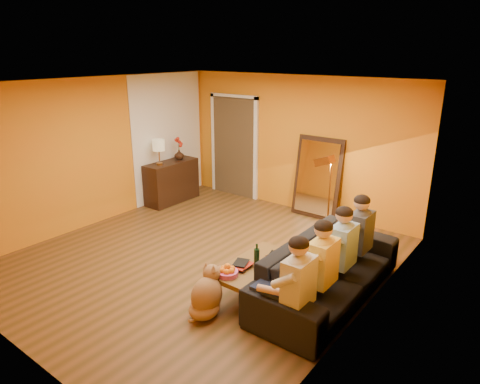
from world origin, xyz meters
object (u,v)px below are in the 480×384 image
Objects in this scene: vase at (179,155)px; laptop at (282,257)px; dog at (207,292)px; person_mid_left at (322,270)px; table_lamp at (159,152)px; person_far_right at (360,238)px; floor_lamp at (329,202)px; sofa at (328,270)px; person_far_left at (298,290)px; coffee_table at (255,278)px; sideboard at (172,182)px; tumbler at (269,259)px; mirror_frame at (318,178)px; person_mid_right at (343,253)px; wine_bottle at (257,255)px.

laptop is at bearing -25.79° from vase.
dog is 0.52× the size of person_mid_left.
table_lamp reaches higher than person_far_right.
table_lamp is 0.42× the size of person_far_right.
floor_lamp reaches higher than laptop.
table_lamp is at bearing -166.96° from floor_lamp.
person_mid_left reaches higher than sofa.
person_far_left is 0.55m from person_mid_left.
table_lamp is at bearing 155.93° from coffee_table.
sofa is at bearing -20.80° from vase.
sideboard reaches higher than tumbler.
vase is (-3.46, 2.11, 0.74)m from coffee_table.
person_mid_left reaches higher than coffee_table.
mirror_frame is 3.13m from table_lamp.
person_far_right is (0.00, 1.65, 0.00)m from person_far_left.
floor_lamp reaches higher than person_mid_right.
wine_bottle is at bearing -125.60° from person_far_right.
laptop is (-0.60, -0.15, 0.07)m from sofa.
wine_bottle is (0.21, 0.71, 0.26)m from dog.
mirror_frame is at bearing 103.57° from wine_bottle.
mirror_frame is at bearing 16.57° from vase.
person_mid_left is at bearing -163.89° from sofa.
mirror_frame is at bearing 21.16° from sideboard.
person_far_right is at bearing -5.37° from table_lamp.
coffee_table is 3.38× the size of laptop.
dog is (-0.16, -0.76, 0.11)m from coffee_table.
dog is 0.52× the size of person_far_right.
table_lamp is at bearing -153.68° from mirror_frame.
vase is (-4.37, 1.51, 0.34)m from person_mid_right.
sofa is 0.53m from person_mid_left.
table_lamp reaches higher than dog.
person_mid_right reaches higher than sofa.
person_mid_right is at bearing 90.00° from person_mid_left.
person_mid_right is 3.94× the size of wine_bottle.
sideboard is 3.53m from floor_lamp.
person_far_right is 1.30m from tumbler.
vase is at bearing 116.48° from dog.
floor_lamp is 3.53m from vase.
tumbler is at bearing -120.97° from laptop.
wine_bottle is at bearing -142.91° from person_mid_right.
table_lamp reaches higher than person_mid_right.
sideboard is 0.59m from vase.
person_far_right is at bearing -35.51° from floor_lamp.
mirror_frame is 1.25× the size of person_mid_left.
person_far_right is at bearing 52.54° from tumbler.
person_far_left is 11.58× the size of tumbler.
coffee_table is (0.67, -2.94, -0.55)m from mirror_frame.
table_lamp reaches higher than sideboard.
person_far_right is 3.38× the size of laptop.
floor_lamp is 1.61m from laptop.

